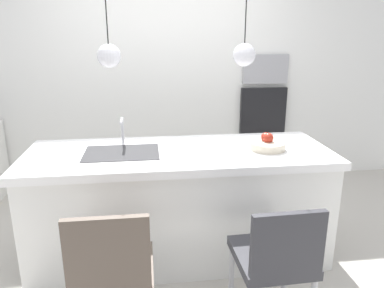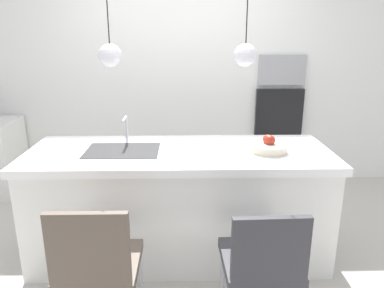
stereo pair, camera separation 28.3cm
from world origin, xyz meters
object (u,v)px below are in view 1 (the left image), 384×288
(oven, at_px, (263,111))
(chair_middle, at_px, (276,257))
(fruit_bowl, at_px, (267,144))
(chair_near, at_px, (112,269))
(microwave, at_px, (265,69))

(oven, relative_size, chair_middle, 0.65)
(fruit_bowl, relative_size, oven, 0.49)
(fruit_bowl, height_order, chair_near, fruit_bowl)
(chair_near, bearing_deg, oven, 56.55)
(microwave, distance_m, chair_near, 3.08)
(oven, distance_m, chair_middle, 2.58)
(microwave, height_order, chair_middle, microwave)
(fruit_bowl, bearing_deg, chair_middle, -103.32)
(oven, xyz_separation_m, chair_middle, (-0.68, -2.46, -0.36))
(chair_near, height_order, chair_middle, chair_near)
(chair_middle, bearing_deg, fruit_bowl, 76.68)
(oven, relative_size, chair_near, 0.63)
(microwave, height_order, chair_near, microwave)
(fruit_bowl, relative_size, chair_middle, 0.32)
(microwave, bearing_deg, chair_middle, -105.50)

